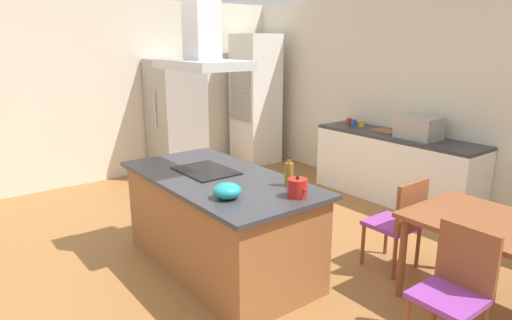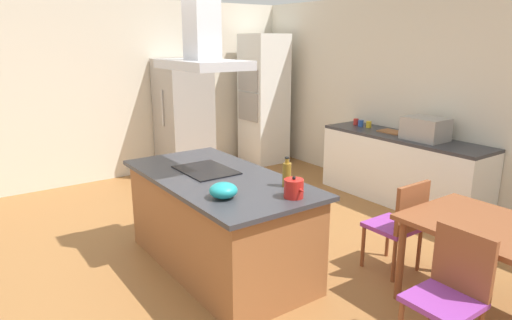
{
  "view_description": "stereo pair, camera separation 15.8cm",
  "coord_description": "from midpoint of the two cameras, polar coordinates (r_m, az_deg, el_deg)",
  "views": [
    {
      "loc": [
        3.32,
        -2.11,
        2.11
      ],
      "look_at": [
        0.04,
        0.4,
        1.0
      ],
      "focal_mm": 31.64,
      "sensor_mm": 36.0,
      "label": 1
    },
    {
      "loc": [
        3.41,
        -1.99,
        2.11
      ],
      "look_at": [
        0.04,
        0.4,
        1.0
      ],
      "focal_mm": 31.64,
      "sensor_mm": 36.0,
      "label": 2
    }
  ],
  "objects": [
    {
      "name": "wall_left",
      "position": [
        7.51,
        -13.48,
        8.82
      ],
      "size": [
        0.1,
        8.8,
        2.7
      ],
      "primitive_type": "cube",
      "color": "beige",
      "rests_on": "ground"
    },
    {
      "name": "dining_table",
      "position": [
        3.9,
        27.99,
        -8.54
      ],
      "size": [
        1.4,
        0.9,
        0.75
      ],
      "color": "brown",
      "rests_on": "ground"
    },
    {
      "name": "ground",
      "position": [
        5.33,
        8.38,
        -8.46
      ],
      "size": [
        16.0,
        16.0,
        0.0
      ],
      "primitive_type": "plane",
      "color": "#936033"
    },
    {
      "name": "tea_kettle",
      "position": [
        3.56,
        4.0,
        -3.55
      ],
      "size": [
        0.21,
        0.16,
        0.18
      ],
      "color": "#B21E19",
      "rests_on": "kitchen_island"
    },
    {
      "name": "back_counter",
      "position": [
        6.27,
        16.46,
        -0.94
      ],
      "size": [
        2.28,
        0.62,
        0.9
      ],
      "color": "white",
      "rests_on": "ground"
    },
    {
      "name": "cutting_board",
      "position": [
        6.34,
        15.38,
        3.58
      ],
      "size": [
        0.34,
        0.24,
        0.02
      ],
      "primitive_type": "cube",
      "color": "#995B33",
      "rests_on": "back_counter"
    },
    {
      "name": "refrigerator",
      "position": [
        7.2,
        -10.68,
        5.19
      ],
      "size": [
        0.8,
        0.73,
        1.82
      ],
      "color": "#9E9993",
      "rests_on": "ground"
    },
    {
      "name": "wall_back",
      "position": [
        6.32,
        20.1,
        7.23
      ],
      "size": [
        7.2,
        0.1,
        2.7
      ],
      "primitive_type": "cube",
      "color": "beige",
      "rests_on": "ground"
    },
    {
      "name": "coffee_mug_yellow",
      "position": [
        6.6,
        12.58,
        4.51
      ],
      "size": [
        0.08,
        0.08,
        0.09
      ],
      "primitive_type": "cylinder",
      "color": "gold",
      "rests_on": "back_counter"
    },
    {
      "name": "wall_oven_stack",
      "position": [
        7.9,
        -0.65,
        7.69
      ],
      "size": [
        0.7,
        0.66,
        2.2
      ],
      "color": "white",
      "rests_on": "ground"
    },
    {
      "name": "range_hood",
      "position": [
        4.13,
        -7.98,
        14.79
      ],
      "size": [
        0.9,
        0.55,
        0.78
      ],
      "color": "#ADADB2"
    },
    {
      "name": "countertop_microwave",
      "position": [
        5.98,
        19.19,
        3.89
      ],
      "size": [
        0.5,
        0.38,
        0.28
      ],
      "primitive_type": "cube",
      "color": "#9E9993",
      "rests_on": "back_counter"
    },
    {
      "name": "mixing_bowl",
      "position": [
        3.54,
        -4.95,
        -3.91
      ],
      "size": [
        0.22,
        0.22,
        0.12
      ],
      "primitive_type": "ellipsoid",
      "color": "teal",
      "rests_on": "kitchen_island"
    },
    {
      "name": "kitchen_island",
      "position": [
        4.27,
        -5.72,
        -7.84
      ],
      "size": [
        2.07,
        1.04,
        0.9
      ],
      "color": "#995B33",
      "rests_on": "ground"
    },
    {
      "name": "olive_oil_bottle",
      "position": [
        3.81,
        3.0,
        -1.75
      ],
      "size": [
        0.07,
        0.07,
        0.26
      ],
      "color": "olive",
      "rests_on": "kitchen_island"
    },
    {
      "name": "cooktop",
      "position": [
        4.3,
        -7.41,
        -1.34
      ],
      "size": [
        0.6,
        0.44,
        0.01
      ],
      "primitive_type": "cube",
      "color": "black",
      "rests_on": "kitchen_island"
    },
    {
      "name": "coffee_mug_blue",
      "position": [
        6.66,
        11.62,
        4.65
      ],
      "size": [
        0.08,
        0.08,
        0.09
      ],
      "primitive_type": "cylinder",
      "color": "#2D56B2",
      "rests_on": "back_counter"
    },
    {
      "name": "chair_at_left_end",
      "position": [
        4.37,
        16.8,
        -7.16
      ],
      "size": [
        0.42,
        0.42,
        0.89
      ],
      "color": "purple",
      "rests_on": "ground"
    },
    {
      "name": "chair_facing_island",
      "position": [
        3.42,
        22.76,
        -14.19
      ],
      "size": [
        0.42,
        0.42,
        0.89
      ],
      "color": "purple",
      "rests_on": "ground"
    },
    {
      "name": "coffee_mug_red",
      "position": [
        6.76,
        11.03,
        4.84
      ],
      "size": [
        0.08,
        0.08,
        0.09
      ],
      "primitive_type": "cylinder",
      "color": "red",
      "rests_on": "back_counter"
    }
  ]
}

